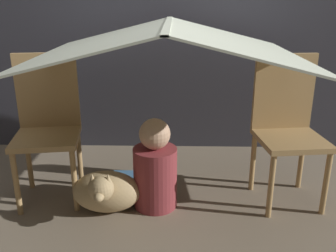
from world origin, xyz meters
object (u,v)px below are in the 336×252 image
chair_right (287,124)px  person_front (155,169)px  chair_left (48,122)px  dog (106,191)px

chair_right → person_front: bearing=-176.8°
chair_left → chair_right: same height
dog → person_front: bearing=16.7°
person_front → dog: person_front is taller
chair_left → person_front: chair_left is taller
chair_right → dog: 1.27m
chair_left → dog: 0.62m
person_front → chair_left: bearing=167.9°
chair_right → person_front: 0.93m
chair_left → dog: size_ratio=2.21×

